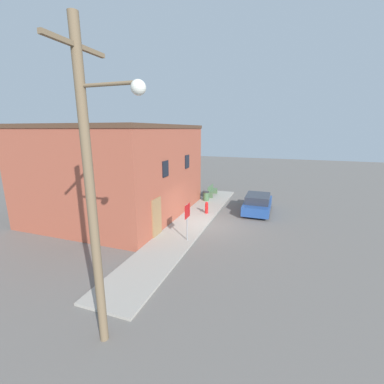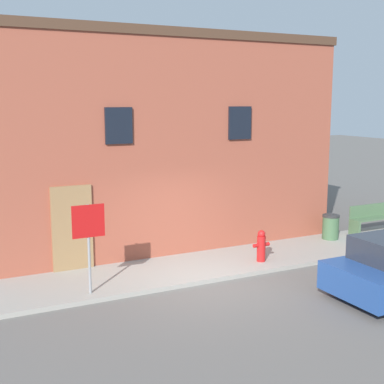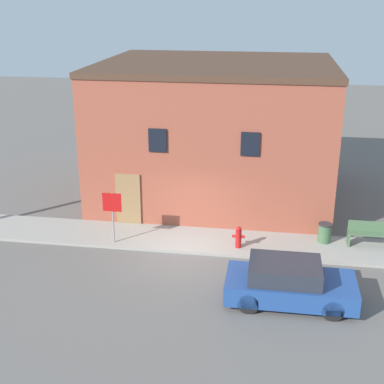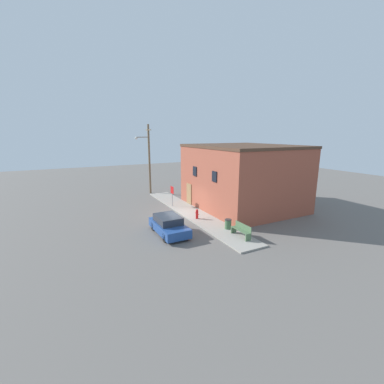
# 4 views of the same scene
# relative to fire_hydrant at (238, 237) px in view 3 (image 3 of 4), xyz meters

# --- Properties ---
(ground_plane) EXTENTS (80.00, 80.00, 0.00)m
(ground_plane) POSITION_rel_fire_hydrant_xyz_m (-1.90, -0.66, -0.52)
(ground_plane) COLOR #66605B
(sidewalk) EXTENTS (17.44, 2.20, 0.10)m
(sidewalk) POSITION_rel_fire_hydrant_xyz_m (-1.90, 0.44, -0.46)
(sidewalk) COLOR #9E998E
(sidewalk) RESTS_ON ground
(brick_building) EXTENTS (10.11, 8.72, 6.07)m
(brick_building) POSITION_rel_fire_hydrant_xyz_m (-1.52, 5.85, 2.52)
(brick_building) COLOR #9E4C38
(brick_building) RESTS_ON ground
(fire_hydrant) EXTENTS (0.47, 0.22, 0.83)m
(fire_hydrant) POSITION_rel_fire_hydrant_xyz_m (0.00, 0.00, 0.00)
(fire_hydrant) COLOR red
(fire_hydrant) RESTS_ON sidewalk
(stop_sign) EXTENTS (0.71, 0.06, 1.96)m
(stop_sign) POSITION_rel_fire_hydrant_xyz_m (-4.62, -0.30, 0.96)
(stop_sign) COLOR gray
(stop_sign) RESTS_ON sidewalk
(bench) EXTENTS (1.71, 0.44, 0.90)m
(bench) POSITION_rel_fire_hydrant_xyz_m (4.82, 0.91, 0.05)
(bench) COLOR #4C6B47
(bench) RESTS_ON sidewalk
(trash_bin) EXTENTS (0.51, 0.51, 0.74)m
(trash_bin) POSITION_rel_fire_hydrant_xyz_m (3.15, 0.96, -0.04)
(trash_bin) COLOR #426642
(trash_bin) RESTS_ON sidewalk
(parked_car) EXTENTS (3.90, 1.79, 1.32)m
(parked_car) POSITION_rel_fire_hydrant_xyz_m (1.76, -3.27, 0.12)
(parked_car) COLOR black
(parked_car) RESTS_ON ground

